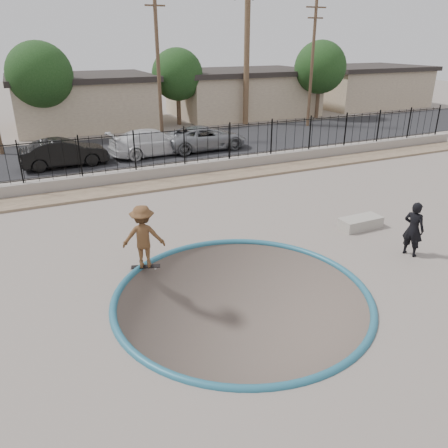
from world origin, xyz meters
TOP-DOWN VIEW (x-y plane):
  - ground at (0.00, 12.00)m, footprint 120.00×120.00m
  - bowl_pit at (0.00, -1.00)m, footprint 6.84×6.84m
  - coping_ring at (0.00, -1.00)m, footprint 7.04×7.04m
  - rock_strip at (0.00, 9.20)m, footprint 42.00×1.60m
  - retaining_wall at (0.00, 10.30)m, footprint 42.00×0.45m
  - fence at (0.00, 10.30)m, footprint 40.00×0.04m
  - street at (0.00, 17.00)m, footprint 90.00×8.00m
  - house_center at (0.00, 26.50)m, footprint 10.60×8.60m
  - house_east at (14.00, 26.50)m, footprint 12.60×8.60m
  - house_east_far at (28.00, 26.50)m, footprint 11.60×8.60m
  - palm_right at (12.00, 22.00)m, footprint 2.30×2.30m
  - utility_pole_mid at (4.00, 19.00)m, footprint 1.70×0.24m
  - utility_pole_right at (16.00, 19.00)m, footprint 1.70×0.24m
  - street_tree_left at (-3.00, 23.00)m, footprint 4.32×4.32m
  - street_tree_mid at (7.00, 24.00)m, footprint 3.96×3.96m
  - street_tree_right at (19.00, 22.00)m, footprint 4.32×4.32m
  - skater at (-1.96, 1.60)m, footprint 1.41×1.08m
  - skateboard at (-1.96, 1.60)m, footprint 0.90×0.47m
  - videographer at (6.02, -1.05)m, footprint 0.62×0.76m
  - concrete_ledge at (6.05, 1.32)m, footprint 1.61×0.71m
  - car_b at (-2.85, 14.51)m, footprint 4.59×1.80m
  - car_c at (2.24, 15.00)m, footprint 5.38×2.63m
  - car_d at (5.55, 15.00)m, footprint 5.27×2.57m

SIDE VIEW (x-z plane):
  - ground at x=0.00m, z-range -2.20..0.00m
  - bowl_pit at x=0.00m, z-range -0.90..0.90m
  - coping_ring at x=0.00m, z-range -0.10..0.10m
  - street at x=0.00m, z-range 0.00..0.04m
  - rock_strip at x=0.00m, z-range 0.00..0.11m
  - skateboard at x=-1.96m, z-range 0.02..0.10m
  - concrete_ledge at x=6.05m, z-range 0.00..0.40m
  - retaining_wall at x=0.00m, z-range 0.00..0.60m
  - car_d at x=5.55m, z-range 0.04..1.48m
  - car_b at x=-2.85m, z-range 0.04..1.52m
  - car_c at x=2.24m, z-range 0.04..1.54m
  - videographer at x=6.02m, z-range 0.00..1.79m
  - skater at x=-1.96m, z-range 0.00..1.93m
  - fence at x=0.00m, z-range 0.60..2.40m
  - house_east at x=14.00m, z-range 0.02..3.92m
  - house_east_far at x=28.00m, z-range 0.02..3.92m
  - house_center at x=0.00m, z-range 0.02..3.92m
  - street_tree_mid at x=7.00m, z-range 0.92..6.75m
  - street_tree_left at x=-3.00m, z-range 1.01..7.37m
  - street_tree_right at x=19.00m, z-range 1.01..7.37m
  - utility_pole_right at x=16.00m, z-range 0.20..9.20m
  - utility_pole_mid at x=4.00m, z-range 0.21..9.71m
  - palm_right at x=12.00m, z-range 2.18..12.48m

